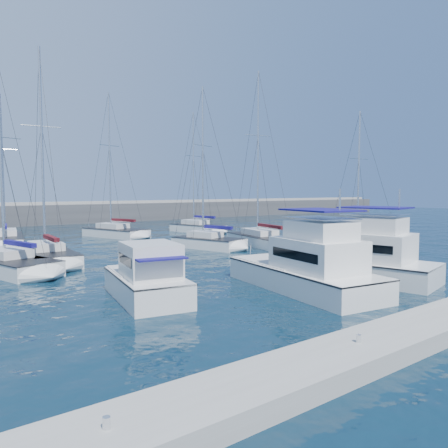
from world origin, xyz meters
TOP-DOWN VIEW (x-y plane):
  - ground at (0.00, 0.00)m, footprint 220.00×220.00m
  - breakwater at (0.00, 52.00)m, footprint 160.00×6.00m
  - dock_cleat_far_port at (-16.00, -11.00)m, footprint 0.16×0.16m
  - dock_cleat_near_port at (-8.00, -11.00)m, footprint 0.16×0.16m
  - motor_yacht_port_outer at (-9.64, -0.34)m, footprint 3.92×6.56m
  - motor_yacht_port_inner at (-2.08, -3.63)m, footprint 4.92×9.91m
  - motor_yacht_stbd_inner at (2.56, -3.39)m, footprint 5.59×10.05m
  - motor_yacht_stbd_outer at (8.66, -0.22)m, footprint 2.63×5.38m
  - sailboat_mid_a at (-13.37, 11.22)m, footprint 4.94×8.08m
  - sailboat_mid_b at (-10.53, 13.33)m, footprint 3.42×7.44m
  - sailboat_mid_c at (3.52, 13.36)m, footprint 4.73×7.12m
  - sailboat_mid_d at (8.69, 11.86)m, footprint 4.91×9.45m
  - sailboat_mid_e at (17.19, 6.69)m, footprint 3.44×6.99m
  - sailboat_back_a at (-10.83, 26.40)m, footprint 4.51×8.64m
  - sailboat_back_b at (0.67, 27.51)m, footprint 5.42×8.53m
  - sailboat_back_c at (11.34, 26.88)m, footprint 4.68×7.66m

SIDE VIEW (x-z plane):
  - ground at x=0.00m, z-range 0.00..0.00m
  - sailboat_mid_a at x=-13.37m, z-range -6.34..7.37m
  - sailboat_mid_e at x=17.19m, z-range -6.10..7.14m
  - sailboat_back_a at x=-10.83m, z-range -6.79..7.83m
  - sailboat_mid_d at x=8.69m, z-range -7.86..8.93m
  - sailboat_back_c at x=11.34m, z-range -7.12..8.21m
  - sailboat_back_b at x=0.67m, z-range -7.69..8.78m
  - sailboat_mid_b at x=-10.53m, z-range -7.29..8.38m
  - sailboat_mid_c at x=3.52m, z-range -6.87..7.97m
  - dock_cleat_far_port at x=-16.00m, z-range 0.60..0.85m
  - dock_cleat_near_port at x=-8.00m, z-range 0.60..0.85m
  - motor_yacht_port_outer at x=-9.64m, z-range -0.66..2.54m
  - motor_yacht_stbd_outer at x=8.66m, z-range -0.66..2.54m
  - breakwater at x=0.00m, z-range -1.17..3.28m
  - motor_yacht_port_inner at x=-2.08m, z-range -1.21..3.48m
  - motor_yacht_stbd_inner at x=2.56m, z-range -1.21..3.48m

